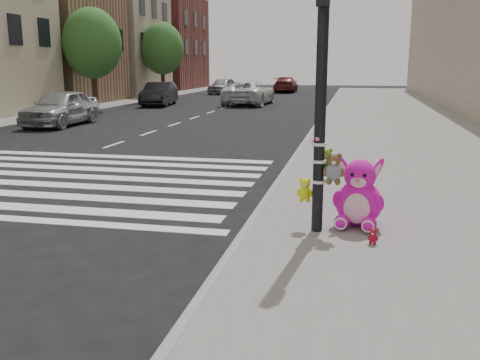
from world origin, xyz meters
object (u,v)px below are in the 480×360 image
(signal_pole, at_px, (322,121))
(car_silver_far, at_px, (61,108))
(red_teddy, at_px, (373,236))
(car_white_near, at_px, (249,93))
(car_dark_far, at_px, (159,94))
(pink_bunny, at_px, (359,198))

(signal_pole, distance_m, car_silver_far, 17.36)
(red_teddy, height_order, car_white_near, car_white_near)
(car_silver_far, bearing_deg, car_dark_far, 87.65)
(car_dark_far, xyz_separation_m, car_white_near, (5.35, 1.81, 0.04))
(red_teddy, xyz_separation_m, car_dark_far, (-12.25, 24.49, 0.47))
(signal_pole, relative_size, car_silver_far, 0.90)
(signal_pole, xyz_separation_m, car_white_near, (-6.13, 25.83, -1.02))
(signal_pole, relative_size, red_teddy, 17.96)
(car_white_near, bearing_deg, car_silver_far, 68.96)
(pink_bunny, xyz_separation_m, car_dark_far, (-12.05, 23.67, 0.13))
(car_dark_far, bearing_deg, pink_bunny, -70.25)
(car_silver_far, bearing_deg, signal_pole, -49.12)
(signal_pole, height_order, car_dark_far, signal_pole)
(car_silver_far, bearing_deg, red_teddy, -48.31)
(red_teddy, bearing_deg, pink_bunny, 117.68)
(car_silver_far, xyz_separation_m, car_white_near, (5.54, 13.01, 0.00))
(red_teddy, bearing_deg, car_dark_far, 130.30)
(signal_pole, distance_m, pink_bunny, 1.37)
(car_white_near, bearing_deg, red_teddy, 106.71)
(pink_bunny, height_order, car_silver_far, car_silver_far)
(pink_bunny, xyz_separation_m, red_teddy, (0.20, -0.82, -0.34))
(car_silver_far, height_order, car_dark_far, car_silver_far)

